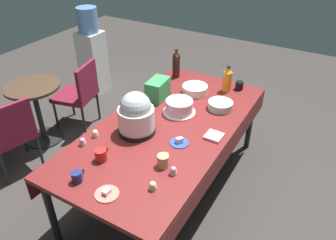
% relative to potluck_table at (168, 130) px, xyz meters
% --- Properties ---
extents(ground, '(9.00, 9.00, 0.00)m').
position_rel_potluck_table_xyz_m(ground, '(0.00, 0.00, -0.69)').
color(ground, '#383330').
extents(potluck_table, '(2.20, 1.10, 0.75)m').
position_rel_potluck_table_xyz_m(potluck_table, '(0.00, 0.00, 0.00)').
color(potluck_table, maroon).
rests_on(potluck_table, ground).
extents(frosted_layer_cake, '(0.31, 0.31, 0.13)m').
position_rel_potluck_table_xyz_m(frosted_layer_cake, '(0.23, 0.01, 0.12)').
color(frosted_layer_cake, silver).
rests_on(frosted_layer_cake, potluck_table).
extents(slow_cooker, '(0.32, 0.32, 0.38)m').
position_rel_potluck_table_xyz_m(slow_cooker, '(-0.23, 0.18, 0.24)').
color(slow_cooker, black).
rests_on(slow_cooker, potluck_table).
extents(glass_salad_bowl, '(0.24, 0.24, 0.07)m').
position_rel_potluck_table_xyz_m(glass_salad_bowl, '(0.49, -0.29, 0.10)').
color(glass_salad_bowl, '#B2C6BC').
rests_on(glass_salad_bowl, potluck_table).
extents(ceramic_snack_bowl, '(0.26, 0.26, 0.08)m').
position_rel_potluck_table_xyz_m(ceramic_snack_bowl, '(0.65, 0.06, 0.10)').
color(ceramic_snack_bowl, silver).
rests_on(ceramic_snack_bowl, potluck_table).
extents(dessert_plate_coral, '(0.17, 0.17, 0.04)m').
position_rel_potluck_table_xyz_m(dessert_plate_coral, '(-0.93, -0.06, 0.07)').
color(dessert_plate_coral, '#E07266').
rests_on(dessert_plate_coral, potluck_table).
extents(dessert_plate_cobalt, '(0.16, 0.16, 0.05)m').
position_rel_potluck_table_xyz_m(dessert_plate_cobalt, '(-0.19, -0.21, 0.07)').
color(dessert_plate_cobalt, '#2D4CB2').
rests_on(dessert_plate_cobalt, potluck_table).
extents(dessert_plate_teal, '(0.15, 0.15, 0.06)m').
position_rel_potluck_table_xyz_m(dessert_plate_teal, '(0.10, 0.40, 0.08)').
color(dessert_plate_teal, teal).
rests_on(dessert_plate_teal, potluck_table).
extents(cupcake_mint, '(0.05, 0.05, 0.07)m').
position_rel_potluck_table_xyz_m(cupcake_mint, '(-0.46, 0.43, 0.09)').
color(cupcake_mint, beige).
rests_on(cupcake_mint, potluck_table).
extents(cupcake_berry, '(0.05, 0.05, 0.07)m').
position_rel_potluck_table_xyz_m(cupcake_berry, '(-0.73, -0.31, 0.09)').
color(cupcake_berry, beige).
rests_on(cupcake_berry, potluck_table).
extents(cupcake_rose, '(0.05, 0.05, 0.07)m').
position_rel_potluck_table_xyz_m(cupcake_rose, '(-0.53, -0.35, 0.09)').
color(cupcake_rose, beige).
rests_on(cupcake_rose, potluck_table).
extents(cupcake_cocoa, '(0.05, 0.05, 0.07)m').
position_rel_potluck_table_xyz_m(cupcake_cocoa, '(-0.60, 0.45, 0.09)').
color(cupcake_cocoa, beige).
rests_on(cupcake_cocoa, potluck_table).
extents(cupcake_lemon, '(0.05, 0.05, 0.07)m').
position_rel_potluck_table_xyz_m(cupcake_lemon, '(0.71, 0.40, 0.09)').
color(cupcake_lemon, beige).
rests_on(cupcake_lemon, potluck_table).
extents(soda_bottle_orange_juice, '(0.09, 0.09, 0.28)m').
position_rel_potluck_table_xyz_m(soda_bottle_orange_juice, '(0.86, -0.21, 0.19)').
color(soda_bottle_orange_juice, orange).
rests_on(soda_bottle_orange_juice, potluck_table).
extents(soda_bottle_cola, '(0.08, 0.08, 0.33)m').
position_rel_potluck_table_xyz_m(soda_bottle_cola, '(0.89, 0.41, 0.21)').
color(soda_bottle_cola, '#33190F').
rests_on(soda_bottle_cola, potluck_table).
extents(coffee_mug_tan, '(0.13, 0.09, 0.10)m').
position_rel_potluck_table_xyz_m(coffee_mug_tan, '(-0.49, -0.24, 0.11)').
color(coffee_mug_tan, tan).
rests_on(coffee_mug_tan, potluck_table).
extents(coffee_mug_red, '(0.13, 0.09, 0.10)m').
position_rel_potluck_table_xyz_m(coffee_mug_red, '(-0.67, 0.20, 0.11)').
color(coffee_mug_red, '#B2231E').
rests_on(coffee_mug_red, potluck_table).
extents(coffee_mug_black, '(0.12, 0.08, 0.09)m').
position_rel_potluck_table_xyz_m(coffee_mug_black, '(0.96, -0.31, 0.11)').
color(coffee_mug_black, black).
rests_on(coffee_mug_black, potluck_table).
extents(coffee_mug_navy, '(0.11, 0.07, 0.08)m').
position_rel_potluck_table_xyz_m(coffee_mug_navy, '(-0.93, 0.19, 0.10)').
color(coffee_mug_navy, navy).
rests_on(coffee_mug_navy, potluck_table).
extents(soda_carton, '(0.27, 0.18, 0.20)m').
position_rel_potluck_table_xyz_m(soda_carton, '(0.36, 0.33, 0.16)').
color(soda_carton, '#338C4C').
rests_on(soda_carton, potluck_table).
extents(paper_napkin_stack, '(0.14, 0.14, 0.02)m').
position_rel_potluck_table_xyz_m(paper_napkin_stack, '(0.03, -0.43, 0.07)').
color(paper_napkin_stack, pink).
rests_on(paper_napkin_stack, potluck_table).
extents(maroon_chair_left, '(0.53, 0.53, 0.85)m').
position_rel_potluck_table_xyz_m(maroon_chair_left, '(-0.57, 1.48, -0.20)').
color(maroon_chair_left, maroon).
rests_on(maroon_chair_left, ground).
extents(maroon_chair_right, '(0.53, 0.53, 0.85)m').
position_rel_potluck_table_xyz_m(maroon_chair_right, '(0.42, 1.48, -0.20)').
color(maroon_chair_right, maroon).
rests_on(maroon_chair_right, ground).
extents(round_cafe_table, '(0.60, 0.60, 0.72)m').
position_rel_potluck_table_xyz_m(round_cafe_table, '(-0.05, 1.70, -0.19)').
color(round_cafe_table, '#473323').
rests_on(round_cafe_table, ground).
extents(water_cooler, '(0.32, 0.32, 1.24)m').
position_rel_potluck_table_xyz_m(water_cooler, '(1.25, 1.99, -0.10)').
color(water_cooler, silver).
rests_on(water_cooler, ground).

